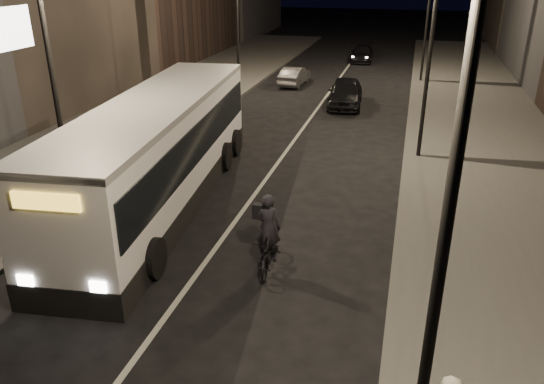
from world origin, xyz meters
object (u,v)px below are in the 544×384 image
Objects in this scene: streetlight_right_mid at (426,27)px; streetlight_left_near at (55,46)px; city_bus at (159,148)px; streetlight_left_far at (241,3)px; car_mid at (294,76)px; cyclist_on_bicycle at (269,245)px; car_far at (362,54)px; car_near at (345,93)px; streetlight_right_far at (425,0)px; streetlight_right_near at (429,177)px.

streetlight_right_mid is 1.00× the size of streetlight_left_near.
streetlight_left_far is at bearing 92.32° from city_bus.
streetlight_right_mid is 2.18× the size of car_mid.
cyclist_on_bicycle reaches higher than car_far.
car_near is 1.07× the size of car_far.
car_mid is (0.25, 19.65, -1.34)m from city_bus.
streetlight_right_mid reaches higher than car_far.
car_far is at bearing 121.09° from streetlight_right_far.
streetlight_right_far is 1.00× the size of streetlight_left_near.
streetlight_right_near is 0.60× the size of city_bus.
streetlight_right_mid is at bearing -90.00° from streetlight_right_far.
streetlight_left_far reaches higher than car_near.
streetlight_right_mid is 13.33m from streetlight_left_near.
streetlight_right_mid is 11.62m from cyclist_on_bicycle.
car_mid is at bearing 96.29° from cyclist_on_bicycle.
streetlight_right_near is at bearing -86.00° from car_far.
car_near is 6.30m from car_mid.
streetlight_right_mid is 10.12m from car_near.
cyclist_on_bicycle is at bearing 120.76° from streetlight_right_near.
streetlight_left_near is 1.76× the size of car_near.
city_bus is at bearing -109.93° from streetlight_right_far.
car_mid is at bearing 47.73° from streetlight_left_far.
streetlight_left_far is 0.60× the size of city_bus.
streetlight_left_far is at bearing -116.94° from car_far.
streetlight_right_near and streetlight_left_far have the same top height.
streetlight_right_far reaches higher than car_far.
streetlight_left_near is (-10.66, -24.00, 0.00)m from streetlight_right_far.
car_mid is at bearing -159.11° from streetlight_right_far.
cyclist_on_bicycle is 0.61× the size of car_mid.
streetlight_right_far is 3.56× the size of cyclist_on_bicycle.
car_far is (-1.00, 33.59, -0.13)m from cyclist_on_bicycle.
streetlight_right_mid is (0.00, 16.00, 0.00)m from streetlight_right_near.
streetlight_right_far is (0.00, 32.00, 0.00)m from streetlight_right_near.
car_far is (-0.62, 15.38, -0.16)m from car_near.
cyclist_on_bicycle is at bearing -109.32° from streetlight_right_mid.
city_bus is 15.50m from car_near.
car_mid is (2.69, 2.95, -4.75)m from streetlight_left_far.
streetlight_left_near is at bearing 143.12° from streetlight_right_near.
streetlight_left_far is at bearing 104.92° from cyclist_on_bicycle.
streetlight_right_mid is 1.00× the size of streetlight_right_far.
car_far is (-4.53, 39.52, -4.74)m from streetlight_right_near.
car_mid is 11.11m from car_far.
streetlight_right_near is at bearing -90.00° from streetlight_right_far.
city_bus is at bearing -110.53° from car_near.
car_near is at bearing 86.57° from cyclist_on_bicycle.
streetlight_right_near is 12.88m from city_bus.
streetlight_right_near is at bearing -90.00° from streetlight_right_mid.
streetlight_right_mid is 3.56× the size of cyclist_on_bicycle.
streetlight_right_near is 32.00m from streetlight_right_far.
streetlight_right_far and streetlight_left_far have the same top height.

